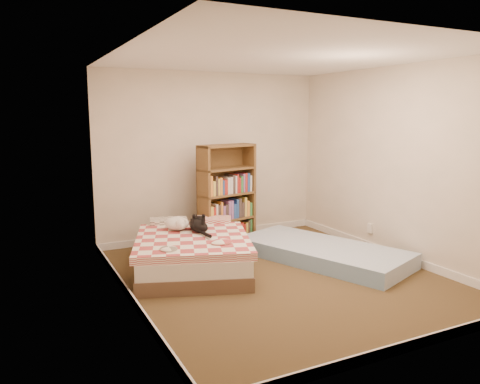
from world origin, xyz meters
name	(u,v)px	position (x,y,z in m)	size (l,w,h in m)	color
room	(280,175)	(0.00, 0.00, 1.20)	(3.51, 4.01, 2.51)	#45341D
bed	(192,251)	(-0.81, 0.74, 0.22)	(1.79, 2.12, 0.48)	brown
bookshelf	(226,207)	(0.06, 1.59, 0.54)	(0.94, 0.49, 1.46)	#54361D
floor_mattress	(322,252)	(0.83, 0.29, 0.10)	(1.00, 2.22, 0.20)	#79A2CB
black_cat	(198,225)	(-0.68, 0.85, 0.51)	(0.36, 0.73, 0.16)	black
white_dog	(178,223)	(-0.89, 1.01, 0.52)	(0.45, 0.45, 0.16)	white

